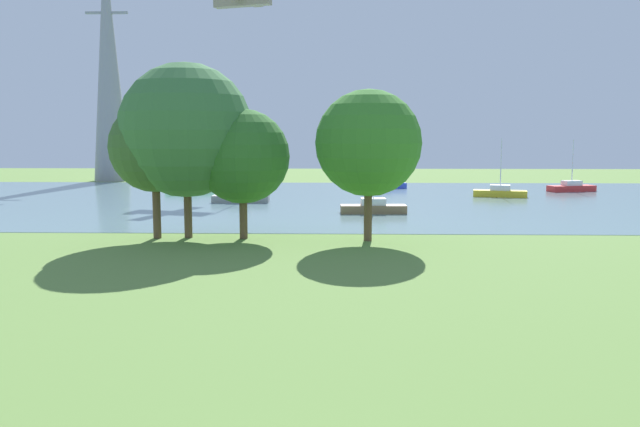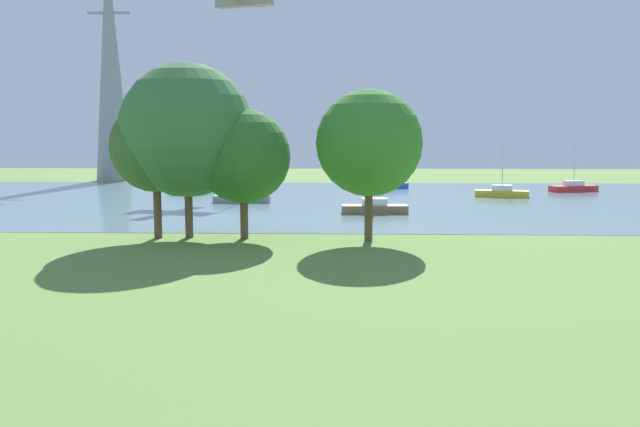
# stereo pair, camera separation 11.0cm
# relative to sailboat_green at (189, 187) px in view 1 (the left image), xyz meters

# --- Properties ---
(ground_plane) EXTENTS (160.00, 160.00, 0.00)m
(ground_plane) POSITION_rel_sailboat_green_xyz_m (14.73, -36.14, -0.44)
(ground_plane) COLOR olive
(water_surface) EXTENTS (140.00, 40.00, 0.02)m
(water_surface) POSITION_rel_sailboat_green_xyz_m (14.73, -8.14, -0.43)
(water_surface) COLOR slate
(water_surface) RESTS_ON ground
(sailboat_green) EXTENTS (5.03, 3.00, 5.13)m
(sailboat_green) POSITION_rel_sailboat_green_xyz_m (0.00, 0.00, 0.00)
(sailboat_green) COLOR green
(sailboat_green) RESTS_ON water_surface
(sailboat_blue) EXTENTS (5.03, 3.01, 5.22)m
(sailboat_blue) POSITION_rel_sailboat_green_xyz_m (20.00, 3.58, 0.00)
(sailboat_blue) COLOR blue
(sailboat_blue) RESTS_ON water_surface
(sailboat_yellow) EXTENTS (5.02, 2.56, 5.41)m
(sailboat_yellow) POSITION_rel_sailboat_green_xyz_m (30.21, -5.14, 0.00)
(sailboat_yellow) COLOR yellow
(sailboat_yellow) RESTS_ON water_surface
(sailboat_brown) EXTENTS (4.86, 1.69, 6.83)m
(sailboat_brown) POSITION_rel_sailboat_green_xyz_m (17.81, -18.09, 0.02)
(sailboat_brown) COLOR brown
(sailboat_brown) RESTS_ON water_surface
(sailboat_gray) EXTENTS (4.83, 1.59, 7.35)m
(sailboat_gray) POSITION_rel_sailboat_green_xyz_m (6.92, -10.84, 0.02)
(sailboat_gray) COLOR gray
(sailboat_gray) RESTS_ON water_surface
(sailboat_red) EXTENTS (5.03, 2.76, 5.25)m
(sailboat_red) POSITION_rel_sailboat_green_xyz_m (38.85, 0.80, 0.00)
(sailboat_red) COLOR red
(sailboat_red) RESTS_ON water_surface
(tree_east_near) EXTENTS (5.01, 5.01, 7.60)m
(tree_east_near) POSITION_rel_sailboat_green_xyz_m (5.11, -29.90, 4.64)
(tree_east_near) COLOR brown
(tree_east_near) RESTS_ON ground
(tree_east_far) EXTENTS (7.44, 7.44, 9.73)m
(tree_east_far) POSITION_rel_sailboat_green_xyz_m (6.80, -29.62, 5.56)
(tree_east_far) COLOR brown
(tree_east_far) RESTS_ON ground
(tree_west_near) EXTENTS (5.21, 5.21, 7.19)m
(tree_west_near) POSITION_rel_sailboat_green_xyz_m (9.96, -29.89, 4.13)
(tree_west_near) COLOR brown
(tree_west_near) RESTS_ON ground
(tree_west_far) EXTENTS (5.76, 5.76, 8.20)m
(tree_west_far) POSITION_rel_sailboat_green_xyz_m (16.86, -30.44, 4.87)
(tree_west_far) COLOR brown
(tree_west_far) RESTS_ON ground
(electricity_pylon) EXTENTS (6.40, 4.40, 29.30)m
(electricity_pylon) POSITION_rel_sailboat_green_xyz_m (-13.08, 14.93, 14.22)
(electricity_pylon) COLOR gray
(electricity_pylon) RESTS_ON ground
(light_aircraft) EXTENTS (6.43, 8.34, 2.10)m
(light_aircraft) POSITION_rel_sailboat_green_xyz_m (4.88, 5.44, 19.44)
(light_aircraft) COLOR gray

